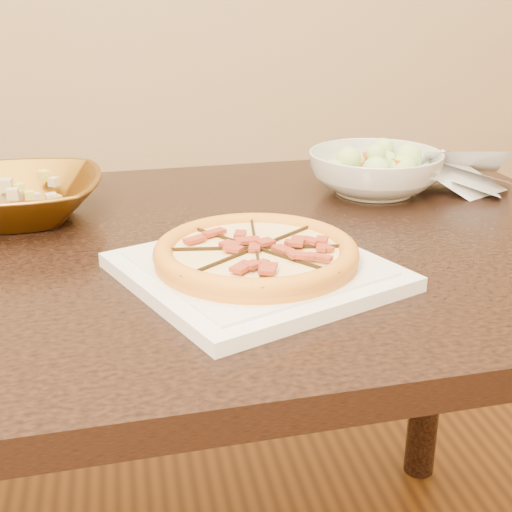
{
  "coord_description": "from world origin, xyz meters",
  "views": [
    {
      "loc": [
        -0.22,
        -1.15,
        1.1
      ],
      "look_at": [
        -0.06,
        -0.34,
        0.78
      ],
      "focal_mm": 50.0,
      "sensor_mm": 36.0,
      "label": 1
    }
  ],
  "objects_px": {
    "bronze_bowl": "(15,199)",
    "plate": "(256,270)",
    "dining_table": "(177,311)",
    "salad_bowl": "(375,173)",
    "pizza": "(256,253)"
  },
  "relations": [
    {
      "from": "dining_table",
      "to": "bronze_bowl",
      "type": "bearing_deg",
      "value": 145.9
    },
    {
      "from": "pizza",
      "to": "dining_table",
      "type": "bearing_deg",
      "value": 121.54
    },
    {
      "from": "dining_table",
      "to": "bronze_bowl",
      "type": "relative_size",
      "value": 5.11
    },
    {
      "from": "dining_table",
      "to": "plate",
      "type": "relative_size",
      "value": 3.54
    },
    {
      "from": "bronze_bowl",
      "to": "salad_bowl",
      "type": "distance_m",
      "value": 0.6
    },
    {
      "from": "dining_table",
      "to": "plate",
      "type": "height_order",
      "value": "plate"
    },
    {
      "from": "bronze_bowl",
      "to": "plate",
      "type": "bearing_deg",
      "value": -43.38
    },
    {
      "from": "dining_table",
      "to": "bronze_bowl",
      "type": "xyz_separation_m",
      "value": [
        -0.23,
        0.16,
        0.14
      ]
    },
    {
      "from": "plate",
      "to": "pizza",
      "type": "relative_size",
      "value": 1.52
    },
    {
      "from": "dining_table",
      "to": "pizza",
      "type": "xyz_separation_m",
      "value": [
        0.09,
        -0.15,
        0.14
      ]
    },
    {
      "from": "dining_table",
      "to": "salad_bowl",
      "type": "distance_m",
      "value": 0.44
    },
    {
      "from": "dining_table",
      "to": "pizza",
      "type": "bearing_deg",
      "value": -58.46
    },
    {
      "from": "salad_bowl",
      "to": "plate",
      "type": "bearing_deg",
      "value": -129.53
    },
    {
      "from": "dining_table",
      "to": "salad_bowl",
      "type": "bearing_deg",
      "value": 27.08
    },
    {
      "from": "pizza",
      "to": "bronze_bowl",
      "type": "relative_size",
      "value": 0.95
    }
  ]
}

